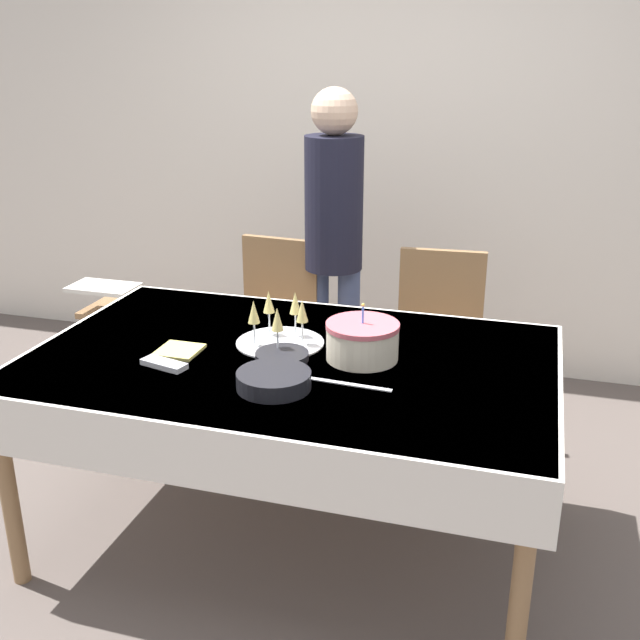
# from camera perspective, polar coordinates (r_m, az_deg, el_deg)

# --- Properties ---
(ground_plane) EXTENTS (12.00, 12.00, 0.00)m
(ground_plane) POSITION_cam_1_polar(r_m,az_deg,el_deg) (3.08, -2.05, -16.16)
(ground_plane) COLOR #564C47
(wall_back) EXTENTS (8.00, 0.05, 2.70)m
(wall_back) POSITION_cam_1_polar(r_m,az_deg,el_deg) (4.37, 5.95, 13.79)
(wall_back) COLOR silver
(wall_back) RESTS_ON ground_plane
(dining_table) EXTENTS (1.88, 1.19, 0.78)m
(dining_table) POSITION_cam_1_polar(r_m,az_deg,el_deg) (2.74, -2.22, -4.66)
(dining_table) COLOR silver
(dining_table) RESTS_ON ground_plane
(dining_chair_far_left) EXTENTS (0.45, 0.45, 0.94)m
(dining_chair_far_left) POSITION_cam_1_polar(r_m,az_deg,el_deg) (3.72, -3.65, -0.55)
(dining_chair_far_left) COLOR olive
(dining_chair_far_left) RESTS_ON ground_plane
(dining_chair_far_right) EXTENTS (0.45, 0.45, 0.94)m
(dining_chair_far_right) POSITION_cam_1_polar(r_m,az_deg,el_deg) (3.54, 8.91, -1.88)
(dining_chair_far_right) COLOR olive
(dining_chair_far_right) RESTS_ON ground_plane
(birthday_cake) EXTENTS (0.26, 0.26, 0.21)m
(birthday_cake) POSITION_cam_1_polar(r_m,az_deg,el_deg) (2.65, 3.24, -1.60)
(birthday_cake) COLOR beige
(birthday_cake) RESTS_ON dining_table
(champagne_tray) EXTENTS (0.33, 0.33, 0.18)m
(champagne_tray) POSITION_cam_1_polar(r_m,az_deg,el_deg) (2.78, -3.08, -0.35)
(champagne_tray) COLOR silver
(champagne_tray) RESTS_ON dining_table
(plate_stack_main) EXTENTS (0.24, 0.24, 0.06)m
(plate_stack_main) POSITION_cam_1_polar(r_m,az_deg,el_deg) (2.44, -3.54, -4.59)
(plate_stack_main) COLOR black
(plate_stack_main) RESTS_ON dining_table
(plate_stack_dessert) EXTENTS (0.19, 0.19, 0.03)m
(plate_stack_dessert) POSITION_cam_1_polar(r_m,az_deg,el_deg) (2.66, -2.91, -2.77)
(plate_stack_dessert) COLOR black
(plate_stack_dessert) RESTS_ON dining_table
(cake_knife) EXTENTS (0.30, 0.04, 0.00)m
(cake_knife) POSITION_cam_1_polar(r_m,az_deg,el_deg) (2.47, 2.14, -4.90)
(cake_knife) COLOR silver
(cake_knife) RESTS_ON dining_table
(fork_pile) EXTENTS (0.18, 0.10, 0.02)m
(fork_pile) POSITION_cam_1_polar(r_m,az_deg,el_deg) (2.66, -11.80, -3.31)
(fork_pile) COLOR silver
(fork_pile) RESTS_ON dining_table
(napkin_pile) EXTENTS (0.15, 0.15, 0.01)m
(napkin_pile) POSITION_cam_1_polar(r_m,az_deg,el_deg) (2.77, -10.69, -2.31)
(napkin_pile) COLOR #E0D166
(napkin_pile) RESTS_ON dining_table
(person_standing) EXTENTS (0.28, 0.28, 1.66)m
(person_standing) POSITION_cam_1_polar(r_m,az_deg,el_deg) (3.62, 1.05, 6.97)
(person_standing) COLOR #3F4C72
(person_standing) RESTS_ON ground_plane
(high_chair) EXTENTS (0.33, 0.35, 0.71)m
(high_chair) POSITION_cam_1_polar(r_m,az_deg,el_deg) (4.00, -15.28, -0.24)
(high_chair) COLOR olive
(high_chair) RESTS_ON ground_plane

